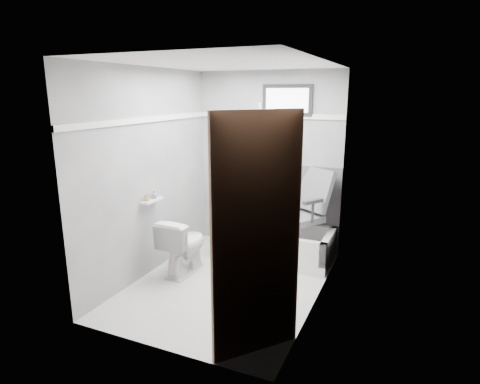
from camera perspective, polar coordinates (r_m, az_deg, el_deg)
The scene contains 19 objects.
floor at distance 4.68m, azimuth -1.77°, elevation -12.94°, with size 2.60×2.60×0.00m, color silver.
ceiling at distance 4.18m, azimuth -2.03°, elevation 17.85°, with size 2.60×2.60×0.00m, color silver.
wall_back at distance 5.45m, azimuth 4.03°, elevation 4.26°, with size 2.00×0.02×2.40m, color slate.
wall_front at distance 3.19m, azimuth -12.03°, elevation -3.08°, with size 2.00×0.02×2.40m, color slate.
wall_left at distance 4.78m, azimuth -12.78°, elevation 2.56°, with size 0.02×2.60×2.40m, color slate.
wall_right at distance 3.95m, azimuth 11.31°, elevation 0.28°, with size 0.02×2.60×2.40m, color slate.
bathtub at distance 5.30m, azimuth 4.84°, elevation -7.16°, with size 1.50×0.70×0.42m, color white, non-canonical shape.
office_chair at distance 5.12m, azimuth 8.13°, elevation -2.75°, with size 0.62×0.62×1.07m, color slate, non-canonical shape.
toilet at distance 4.88m, azimuth -8.02°, elevation -7.50°, with size 0.39×0.70×0.69m, color white.
door at distance 2.84m, azimuth 4.96°, elevation -9.23°, with size 0.78×0.78×2.00m, color brown, non-canonical shape.
window at distance 5.28m, azimuth 6.74°, elevation 12.83°, with size 0.66×0.04×0.40m, color black, non-canonical shape.
backerboard at distance 5.45m, azimuth 6.40°, elevation -0.11°, with size 1.50×0.02×0.78m, color #4C4C4F.
trim_back at distance 5.37m, azimuth 4.09°, elevation 10.77°, with size 2.00×0.02×0.06m, color white.
trim_left at distance 4.69m, azimuth -13.06°, elevation 9.99°, with size 0.02×2.60×0.06m, color white.
pole at distance 5.24m, azimuth 3.69°, elevation 2.19°, with size 0.02×0.02×1.95m, color white.
shelf at distance 4.75m, azimuth -12.39°, elevation -1.20°, with size 0.10×0.32×0.03m, color silver.
soap_bottle_a at distance 4.68m, azimuth -13.10°, elevation -0.64°, with size 0.04×0.04×0.10m, color #9F8C4F.
soap_bottle_b at distance 4.79m, azimuth -12.10°, elevation -0.33°, with size 0.07×0.07×0.09m, color slate.
faucet at distance 5.64m, azimuth 1.90°, elevation -2.17°, with size 0.26×0.10×0.16m, color silver, non-canonical shape.
Camera 1 is at (1.80, -3.76, 2.12)m, focal length 30.00 mm.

